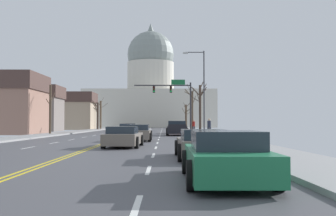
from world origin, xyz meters
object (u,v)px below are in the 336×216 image
(sedan_near_00, at_px, (175,129))
(sedan_near_02, at_px, (140,131))
(sedan_oncoming_00, at_px, (125,128))
(pedestrian_01, at_px, (209,126))
(sedan_oncoming_01, at_px, (131,127))
(street_lamp_right, at_px, (201,85))
(sedan_near_06, at_px, (225,158))
(sedan_near_03, at_px, (138,133))
(pickup_truck_near_01, at_px, (177,129))
(pedestrian_00, at_px, (194,125))
(signal_gantry, at_px, (175,95))
(sedan_near_05, at_px, (202,144))
(sedan_near_04, at_px, (123,137))

(sedan_near_00, bearing_deg, sedan_near_02, -104.10)
(sedan_oncoming_00, height_order, pedestrian_01, pedestrian_01)
(sedan_oncoming_01, bearing_deg, pedestrian_01, -73.83)
(street_lamp_right, bearing_deg, sedan_near_06, -94.32)
(sedan_near_00, bearing_deg, sedan_near_03, -99.35)
(pickup_truck_near_01, xyz_separation_m, sedan_near_03, (-3.37, -13.46, -0.12))
(sedan_oncoming_00, bearing_deg, pedestrian_01, -66.45)
(pedestrian_01, bearing_deg, street_lamp_right, 92.14)
(sedan_near_03, bearing_deg, pedestrian_00, 74.51)
(sedan_near_00, distance_m, sedan_oncoming_00, 11.97)
(signal_gantry, relative_size, sedan_near_06, 1.74)
(sedan_near_05, xyz_separation_m, sedan_oncoming_01, (-7.46, 56.91, 0.03))
(signal_gantry, height_order, pedestrian_01, signal_gantry)
(sedan_near_03, bearing_deg, sedan_near_06, -80.58)
(sedan_oncoming_00, height_order, sedan_oncoming_01, sedan_oncoming_00)
(sedan_near_00, xyz_separation_m, sedan_near_05, (0.07, -35.03, -0.03))
(sedan_near_04, bearing_deg, sedan_near_05, -62.62)
(sedan_near_00, height_order, pickup_truck_near_01, pickup_truck_near_01)
(pedestrian_01, bearing_deg, sedan_oncoming_01, 106.17)
(sedan_near_04, bearing_deg, pedestrian_01, 65.98)
(signal_gantry, relative_size, pedestrian_00, 5.00)
(signal_gantry, relative_size, sedan_near_03, 1.84)
(pickup_truck_near_01, distance_m, sedan_near_05, 28.04)
(sedan_near_03, height_order, pedestrian_01, pedestrian_01)
(sedan_near_06, height_order, sedan_oncoming_00, sedan_oncoming_00)
(signal_gantry, distance_m, pedestrian_00, 6.83)
(street_lamp_right, distance_m, sedan_near_05, 27.75)
(street_lamp_right, relative_size, pedestrian_00, 5.62)
(sedan_near_04, relative_size, pedestrian_00, 2.96)
(sedan_oncoming_00, xyz_separation_m, pedestrian_00, (9.47, -9.51, 0.46))
(sedan_near_03, bearing_deg, sedan_oncoming_01, 95.42)
(sedan_oncoming_00, relative_size, sedan_oncoming_01, 1.05)
(sedan_near_06, distance_m, pedestrian_00, 41.29)
(street_lamp_right, bearing_deg, sedan_near_03, -115.23)
(sedan_oncoming_01, bearing_deg, sedan_near_02, -83.98)
(sedan_near_02, relative_size, sedan_near_04, 0.92)
(sedan_near_06, bearing_deg, sedan_near_02, 97.72)
(sedan_oncoming_00, bearing_deg, pedestrian_00, -45.11)
(signal_gantry, relative_size, pedestrian_01, 4.88)
(sedan_near_06, bearing_deg, pickup_truck_near_01, 90.12)
(pedestrian_00, bearing_deg, pickup_truck_near_01, -108.19)
(sedan_near_00, relative_size, sedan_oncoming_00, 0.97)
(sedan_near_05, height_order, pedestrian_00, pedestrian_00)
(street_lamp_right, relative_size, pickup_truck_near_01, 1.61)
(sedan_near_00, distance_m, sedan_near_05, 35.03)
(sedan_near_00, bearing_deg, sedan_near_06, -89.90)
(sedan_near_06, bearing_deg, sedan_near_04, 105.69)
(sedan_near_05, bearing_deg, pedestrian_01, 82.89)
(sedan_near_03, bearing_deg, pickup_truck_near_01, 75.96)
(sedan_near_02, distance_m, sedan_near_05, 21.11)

